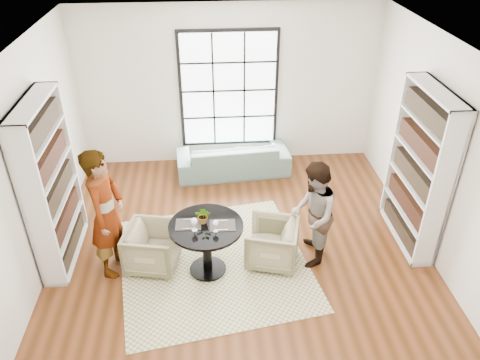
{
  "coord_description": "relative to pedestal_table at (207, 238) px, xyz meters",
  "views": [
    {
      "loc": [
        -0.43,
        -5.19,
        4.59
      ],
      "look_at": [
        0.01,
        0.4,
        1.09
      ],
      "focal_mm": 35.0,
      "sensor_mm": 36.0,
      "label": 1
    }
  ],
  "objects": [
    {
      "name": "ground",
      "position": [
        0.5,
        0.23,
        -0.58
      ],
      "size": [
        6.0,
        6.0,
        0.0
      ],
      "primitive_type": "plane",
      "color": "brown"
    },
    {
      "name": "room_shell",
      "position": [
        0.5,
        0.77,
        0.68
      ],
      "size": [
        6.0,
        6.01,
        6.0
      ],
      "color": "silver",
      "rests_on": "ground"
    },
    {
      "name": "rug",
      "position": [
        0.09,
        0.14,
        -0.57
      ],
      "size": [
        3.0,
        3.0,
        0.01
      ],
      "primitive_type": "cube",
      "rotation": [
        0.0,
        0.0,
        0.17
      ],
      "color": "beige",
      "rests_on": "ground"
    },
    {
      "name": "pedestal_table",
      "position": [
        0.0,
        0.0,
        0.0
      ],
      "size": [
        1.0,
        1.0,
        0.8
      ],
      "rotation": [
        0.0,
        0.0,
        -0.02
      ],
      "color": "black",
      "rests_on": "ground"
    },
    {
      "name": "sofa",
      "position": [
        0.53,
        2.68,
        -0.27
      ],
      "size": [
        2.14,
        0.99,
        0.61
      ],
      "primitive_type": "imported",
      "rotation": [
        0.0,
        0.0,
        3.23
      ],
      "color": "gray",
      "rests_on": "ground"
    },
    {
      "name": "armchair_left",
      "position": [
        -0.76,
        0.17,
        -0.25
      ],
      "size": [
        0.84,
        0.82,
        0.65
      ],
      "primitive_type": "imported",
      "rotation": [
        0.0,
        0.0,
        1.37
      ],
      "color": "tan",
      "rests_on": "ground"
    },
    {
      "name": "armchair_right",
      "position": [
        0.92,
        0.13,
        -0.25
      ],
      "size": [
        0.87,
        0.86,
        0.65
      ],
      "primitive_type": "imported",
      "rotation": [
        0.0,
        0.0,
        -1.84
      ],
      "color": "#C4B98C",
      "rests_on": "ground"
    },
    {
      "name": "person_left",
      "position": [
        -1.31,
        0.17,
        0.37
      ],
      "size": [
        0.59,
        0.77,
        1.89
      ],
      "primitive_type": "imported",
      "rotation": [
        0.0,
        0.0,
        1.36
      ],
      "color": "gray",
      "rests_on": "ground"
    },
    {
      "name": "person_right",
      "position": [
        1.47,
        0.13,
        0.21
      ],
      "size": [
        0.74,
        0.87,
        1.58
      ],
      "primitive_type": "imported",
      "rotation": [
        0.0,
        0.0,
        -1.77
      ],
      "color": "gray",
      "rests_on": "ground"
    },
    {
      "name": "placemat_left",
      "position": [
        -0.23,
        0.03,
        0.22
      ],
      "size": [
        0.35,
        0.27,
        0.01
      ],
      "primitive_type": "cube",
      "rotation": [
        0.0,
        0.0,
        -0.02
      ],
      "color": "#262421",
      "rests_on": "pedestal_table"
    },
    {
      "name": "placemat_right",
      "position": [
        0.22,
        -0.03,
        0.22
      ],
      "size": [
        0.35,
        0.27,
        0.01
      ],
      "primitive_type": "cube",
      "rotation": [
        0.0,
        0.0,
        -0.02
      ],
      "color": "#262421",
      "rests_on": "pedestal_table"
    },
    {
      "name": "cutlery_left",
      "position": [
        -0.23,
        0.03,
        0.23
      ],
      "size": [
        0.15,
        0.22,
        0.01
      ],
      "primitive_type": null,
      "rotation": [
        0.0,
        0.0,
        -0.02
      ],
      "color": "silver",
      "rests_on": "placemat_left"
    },
    {
      "name": "cutlery_right",
      "position": [
        0.22,
        -0.03,
        0.23
      ],
      "size": [
        0.15,
        0.22,
        0.01
      ],
      "primitive_type": null,
      "rotation": [
        0.0,
        0.0,
        -0.02
      ],
      "color": "silver",
      "rests_on": "placemat_right"
    },
    {
      "name": "wine_glass_left",
      "position": [
        -0.15,
        -0.1,
        0.36
      ],
      "size": [
        0.09,
        0.09,
        0.2
      ],
      "color": "silver",
      "rests_on": "pedestal_table"
    },
    {
      "name": "wine_glass_right",
      "position": [
        0.13,
        -0.14,
        0.35
      ],
      "size": [
        0.08,
        0.08,
        0.18
      ],
      "color": "silver",
      "rests_on": "pedestal_table"
    },
    {
      "name": "flower_centerpiece",
      "position": [
        -0.03,
        0.06,
        0.34
      ],
      "size": [
        0.25,
        0.22,
        0.23
      ],
      "primitive_type": "imported",
      "rotation": [
        0.0,
        0.0,
        -0.24
      ],
      "color": "gray",
      "rests_on": "pedestal_table"
    }
  ]
}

